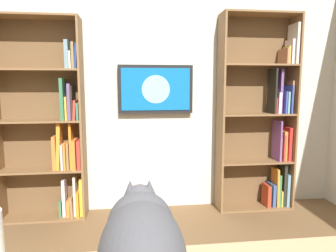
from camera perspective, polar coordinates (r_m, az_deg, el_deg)
name	(u,v)px	position (r m, az deg, el deg)	size (l,w,h in m)	color
wall_back	(151,92)	(3.46, -3.16, 6.35)	(4.52, 0.06, 2.70)	beige
bookshelf_left	(264,121)	(3.64, 17.69, 0.86)	(0.87, 0.28, 2.21)	brown
bookshelf_right	(51,128)	(3.42, -21.22, -0.33)	(0.89, 0.28, 2.12)	brown
wall_mounted_tv	(156,89)	(3.38, -2.35, 6.95)	(0.83, 0.07, 0.53)	black
cat	(141,245)	(1.01, -5.04, -21.55)	(0.29, 0.65, 0.33)	#4C4C51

